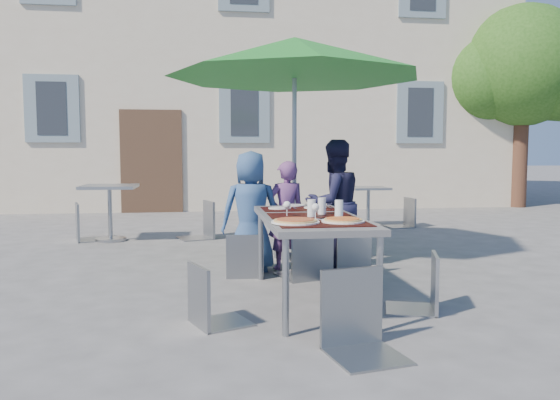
{
  "coord_description": "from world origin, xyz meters",
  "views": [
    {
      "loc": [
        -0.87,
        -4.51,
        1.29
      ],
      "look_at": [
        -0.12,
        0.97,
        0.81
      ],
      "focal_mm": 35.0,
      "sensor_mm": 36.0,
      "label": 1
    }
  ],
  "objects": [
    {
      "name": "cafe_table_1",
      "position": [
        1.95,
        4.65,
        0.45
      ],
      "size": [
        0.65,
        0.65,
        0.69
      ],
      "color": "#9A9CA1",
      "rests_on": "ground"
    },
    {
      "name": "child_2",
      "position": [
        0.56,
        1.46,
        0.72
      ],
      "size": [
        0.79,
        0.61,
        1.44
      ],
      "primitive_type": "imported",
      "rotation": [
        0.0,
        0.0,
        3.48
      ],
      "color": "#181836",
      "rests_on": "ground"
    },
    {
      "name": "building",
      "position": [
        -0.0,
        11.5,
        4.85
      ],
      "size": [
        13.6,
        8.2,
        11.1
      ],
      "color": "beige",
      "rests_on": "ground"
    },
    {
      "name": "pizza_near_right",
      "position": [
        0.19,
        -0.42,
        0.77
      ],
      "size": [
        0.33,
        0.33,
        0.03
      ],
      "color": "white",
      "rests_on": "dining_table"
    },
    {
      "name": "glassware",
      "position": [
        0.08,
        -0.03,
        0.83
      ],
      "size": [
        0.48,
        0.38,
        0.15
      ],
      "color": "silver",
      "rests_on": "dining_table"
    },
    {
      "name": "bg_chair_l_0",
      "position": [
        -2.62,
        3.75,
        0.62
      ],
      "size": [
        0.58,
        0.57,
        1.05
      ],
      "color": "gray",
      "rests_on": "ground"
    },
    {
      "name": "dining_table",
      "position": [
        0.02,
        0.07,
        0.7
      ],
      "size": [
        0.8,
        1.85,
        0.76
      ],
      "color": "#404045",
      "rests_on": "ground"
    },
    {
      "name": "chair_2",
      "position": [
        0.68,
        1.11,
        0.49
      ],
      "size": [
        0.39,
        0.39,
        0.85
      ],
      "color": "gray",
      "rests_on": "ground"
    },
    {
      "name": "patio_umbrella",
      "position": [
        0.21,
        2.05,
        2.41
      ],
      "size": [
        3.08,
        3.08,
        2.67
      ],
      "color": "#9A9CA1",
      "rests_on": "ground"
    },
    {
      "name": "chair_0",
      "position": [
        -0.47,
        1.08,
        0.5
      ],
      "size": [
        0.41,
        0.41,
        0.87
      ],
      "color": "gray",
      "rests_on": "ground"
    },
    {
      "name": "chair_5",
      "position": [
        0.11,
        -1.16,
        0.59
      ],
      "size": [
        0.53,
        0.53,
        1.01
      ],
      "color": "gray",
      "rests_on": "ground"
    },
    {
      "name": "chair_4",
      "position": [
        0.88,
        -0.34,
        0.52
      ],
      "size": [
        0.51,
        0.5,
        0.9
      ],
      "color": "#93979F",
      "rests_on": "ground"
    },
    {
      "name": "bg_chair_r_1",
      "position": [
        2.56,
        4.53,
        0.56
      ],
      "size": [
        0.47,
        0.46,
        0.96
      ],
      "color": "gray",
      "rests_on": "ground"
    },
    {
      "name": "place_settings",
      "position": [
        0.01,
        0.73,
        0.76
      ],
      "size": [
        0.61,
        0.48,
        0.01
      ],
      "color": "white",
      "rests_on": "dining_table"
    },
    {
      "name": "cafe_table_0",
      "position": [
        -2.25,
        3.67,
        0.59
      ],
      "size": [
        0.76,
        0.76,
        0.82
      ],
      "color": "#9A9CA1",
      "rests_on": "ground"
    },
    {
      "name": "pizza_near_left",
      "position": [
        -0.19,
        -0.42,
        0.77
      ],
      "size": [
        0.37,
        0.37,
        0.03
      ],
      "color": "white",
      "rests_on": "dining_table"
    },
    {
      "name": "ground",
      "position": [
        0.0,
        0.0,
        0.0
      ],
      "size": [
        90.0,
        90.0,
        0.0
      ],
      "primitive_type": "plane",
      "color": "#4F4E51",
      "rests_on": "ground"
    },
    {
      "name": "child_1",
      "position": [
        0.01,
        1.41,
        0.6
      ],
      "size": [
        0.49,
        0.37,
        1.2
      ],
      "primitive_type": "imported",
      "rotation": [
        0.0,
        0.0,
        3.35
      ],
      "color": "#663A76",
      "rests_on": "ground"
    },
    {
      "name": "bg_chair_l_1",
      "position": [
        1.08,
        4.33,
        0.58
      ],
      "size": [
        0.51,
        0.5,
        0.98
      ],
      "color": "gray",
      "rests_on": "ground"
    },
    {
      "name": "child_0",
      "position": [
        -0.38,
        1.35,
        0.66
      ],
      "size": [
        0.65,
        0.43,
        1.31
      ],
      "primitive_type": "imported",
      "rotation": [
        0.0,
        0.0,
        3.16
      ],
      "color": "#2F4E81",
      "rests_on": "ground"
    },
    {
      "name": "bg_chair_r_0",
      "position": [
        -0.92,
        3.73,
        0.63
      ],
      "size": [
        0.6,
        0.6,
        1.06
      ],
      "color": "gray",
      "rests_on": "ground"
    },
    {
      "name": "tree",
      "position": [
        6.55,
        7.54,
        3.25
      ],
      "size": [
        3.6,
        3.0,
        4.7
      ],
      "color": "#492C1F",
      "rests_on": "ground"
    },
    {
      "name": "chair_1",
      "position": [
        0.16,
        0.89,
        0.62
      ],
      "size": [
        0.58,
        0.58,
        1.05
      ],
      "color": "gray",
      "rests_on": "ground"
    },
    {
      "name": "chair_3",
      "position": [
        -0.84,
        -0.49,
        0.51
      ],
      "size": [
        0.51,
        0.51,
        0.88
      ],
      "color": "gray",
      "rests_on": "ground"
    }
  ]
}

